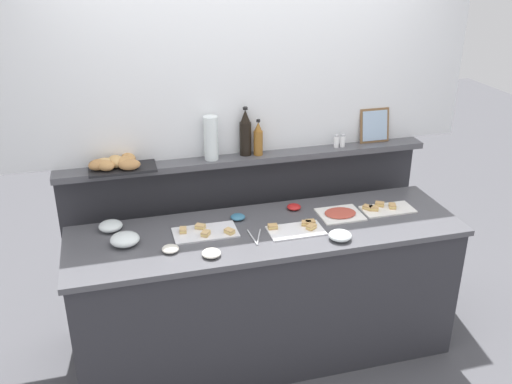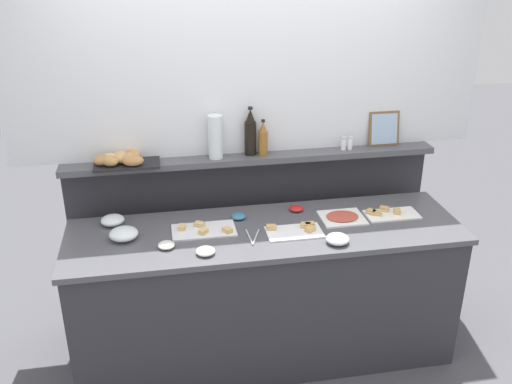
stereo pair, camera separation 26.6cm
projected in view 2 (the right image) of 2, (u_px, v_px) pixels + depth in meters
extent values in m
plane|color=#4C4C51|center=(250.00, 300.00, 4.30)|extent=(12.00, 12.00, 0.00)
cube|color=#2D2D33|center=(266.00, 296.00, 3.58)|extent=(2.33, 0.65, 0.89)
cube|color=#4C4C51|center=(266.00, 232.00, 3.39)|extent=(2.37, 0.69, 0.03)
cube|color=#2D2D33|center=(251.00, 236.00, 3.99)|extent=(2.43, 0.08, 1.19)
cube|color=#4C4C51|center=(252.00, 157.00, 3.70)|extent=(2.43, 0.22, 0.04)
cube|color=silver|center=(250.00, 44.00, 3.47)|extent=(3.03, 0.08, 1.37)
cube|color=silver|center=(204.00, 230.00, 3.36)|extent=(0.38, 0.20, 0.01)
cube|color=tan|center=(203.00, 232.00, 3.32)|extent=(0.06, 0.07, 0.01)
cube|color=#E5C666|center=(203.00, 231.00, 3.32)|extent=(0.06, 0.07, 0.01)
cube|color=tan|center=(203.00, 230.00, 3.32)|extent=(0.06, 0.07, 0.01)
cube|color=tan|center=(182.00, 228.00, 3.37)|extent=(0.05, 0.06, 0.01)
cube|color=#E5C666|center=(182.00, 227.00, 3.36)|extent=(0.05, 0.06, 0.01)
cube|color=tan|center=(182.00, 226.00, 3.36)|extent=(0.05, 0.06, 0.01)
cube|color=tan|center=(200.00, 225.00, 3.40)|extent=(0.07, 0.06, 0.01)
cube|color=#E5C666|center=(200.00, 224.00, 3.40)|extent=(0.07, 0.06, 0.01)
cube|color=tan|center=(199.00, 223.00, 3.39)|extent=(0.07, 0.06, 0.01)
cube|color=tan|center=(227.00, 231.00, 3.33)|extent=(0.06, 0.07, 0.01)
cube|color=#E5C666|center=(227.00, 230.00, 3.33)|extent=(0.06, 0.07, 0.01)
cube|color=tan|center=(227.00, 229.00, 3.33)|extent=(0.06, 0.07, 0.01)
cube|color=white|center=(294.00, 232.00, 3.34)|extent=(0.33, 0.19, 0.01)
cube|color=tan|center=(310.00, 230.00, 3.34)|extent=(0.07, 0.06, 0.01)
cube|color=#E5C666|center=(310.00, 229.00, 3.34)|extent=(0.07, 0.06, 0.01)
cube|color=tan|center=(310.00, 228.00, 3.34)|extent=(0.07, 0.06, 0.01)
cube|color=tan|center=(271.00, 228.00, 3.37)|extent=(0.06, 0.05, 0.01)
cube|color=#E5C666|center=(271.00, 227.00, 3.36)|extent=(0.06, 0.05, 0.01)
cube|color=tan|center=(271.00, 226.00, 3.36)|extent=(0.06, 0.05, 0.01)
cube|color=tan|center=(310.00, 226.00, 3.40)|extent=(0.06, 0.04, 0.01)
cube|color=#E5C666|center=(310.00, 224.00, 3.40)|extent=(0.06, 0.04, 0.01)
cube|color=tan|center=(310.00, 223.00, 3.39)|extent=(0.06, 0.04, 0.01)
cube|color=tan|center=(306.00, 226.00, 3.39)|extent=(0.07, 0.06, 0.01)
cube|color=#E5C666|center=(306.00, 225.00, 3.39)|extent=(0.07, 0.06, 0.01)
cube|color=tan|center=(306.00, 224.00, 3.38)|extent=(0.07, 0.06, 0.01)
cube|color=white|center=(392.00, 215.00, 3.56)|extent=(0.33, 0.17, 0.01)
cube|color=tan|center=(371.00, 213.00, 3.55)|extent=(0.07, 0.07, 0.01)
cube|color=#E5C666|center=(371.00, 212.00, 3.55)|extent=(0.07, 0.07, 0.01)
cube|color=tan|center=(371.00, 211.00, 3.55)|extent=(0.07, 0.07, 0.01)
cube|color=tan|center=(377.00, 214.00, 3.54)|extent=(0.07, 0.06, 0.01)
cube|color=#E5C666|center=(377.00, 213.00, 3.54)|extent=(0.07, 0.06, 0.01)
cube|color=tan|center=(377.00, 212.00, 3.53)|extent=(0.07, 0.06, 0.01)
cube|color=tan|center=(397.00, 212.00, 3.56)|extent=(0.06, 0.07, 0.01)
cube|color=#E5C666|center=(397.00, 211.00, 3.56)|extent=(0.06, 0.07, 0.01)
cube|color=tan|center=(397.00, 210.00, 3.55)|extent=(0.06, 0.07, 0.01)
cube|color=tan|center=(384.00, 210.00, 3.59)|extent=(0.07, 0.06, 0.01)
cube|color=#E5C666|center=(384.00, 209.00, 3.59)|extent=(0.07, 0.06, 0.01)
cube|color=tan|center=(384.00, 208.00, 3.59)|extent=(0.07, 0.06, 0.01)
cube|color=white|center=(342.00, 218.00, 3.51)|extent=(0.27, 0.23, 0.01)
ellipsoid|color=#B24738|center=(342.00, 216.00, 3.51)|extent=(0.20, 0.16, 0.01)
ellipsoid|color=silver|center=(113.00, 220.00, 3.43)|extent=(0.14, 0.14, 0.06)
ellipsoid|color=#599959|center=(113.00, 222.00, 3.44)|extent=(0.11, 0.11, 0.03)
ellipsoid|color=silver|center=(124.00, 234.00, 3.27)|extent=(0.17, 0.17, 0.07)
ellipsoid|color=#E5CC66|center=(124.00, 236.00, 3.27)|extent=(0.13, 0.13, 0.04)
ellipsoid|color=silver|center=(338.00, 239.00, 3.22)|extent=(0.13, 0.13, 0.05)
ellipsoid|color=#E5CC66|center=(337.00, 240.00, 3.23)|extent=(0.10, 0.10, 0.03)
ellipsoid|color=teal|center=(238.00, 216.00, 3.51)|extent=(0.09, 0.09, 0.03)
ellipsoid|color=red|center=(296.00, 208.00, 3.61)|extent=(0.09, 0.09, 0.03)
ellipsoid|color=silver|center=(166.00, 245.00, 3.18)|extent=(0.10, 0.10, 0.03)
ellipsoid|color=silver|center=(206.00, 251.00, 3.12)|extent=(0.11, 0.11, 0.04)
cylinder|color=#B7BABF|center=(249.00, 237.00, 3.29)|extent=(0.02, 0.18, 0.01)
cylinder|color=#B7BABF|center=(256.00, 237.00, 3.29)|extent=(0.07, 0.17, 0.01)
sphere|color=#B7BABF|center=(253.00, 244.00, 3.21)|extent=(0.01, 0.01, 0.01)
cylinder|color=#8E5B23|center=(263.00, 143.00, 3.64)|extent=(0.06, 0.06, 0.16)
cone|color=#8E5B23|center=(263.00, 127.00, 3.59)|extent=(0.05, 0.05, 0.06)
cylinder|color=black|center=(263.00, 121.00, 3.58)|extent=(0.02, 0.02, 0.02)
cylinder|color=black|center=(250.00, 138.00, 3.63)|extent=(0.08, 0.08, 0.22)
cone|color=black|center=(250.00, 116.00, 3.57)|extent=(0.06, 0.06, 0.08)
cylinder|color=black|center=(250.00, 108.00, 3.55)|extent=(0.03, 0.03, 0.02)
cylinder|color=white|center=(344.00, 144.00, 3.74)|extent=(0.03, 0.03, 0.08)
cylinder|color=#B7BABF|center=(344.00, 138.00, 3.73)|extent=(0.03, 0.03, 0.01)
cylinder|color=white|center=(350.00, 144.00, 3.75)|extent=(0.03, 0.03, 0.08)
cylinder|color=#B7BABF|center=(350.00, 138.00, 3.73)|extent=(0.03, 0.03, 0.01)
cube|color=black|center=(127.00, 162.00, 3.53)|extent=(0.40, 0.26, 0.02)
ellipsoid|color=tan|center=(121.00, 157.00, 3.49)|extent=(0.13, 0.15, 0.07)
ellipsoid|color=#B7844C|center=(110.00, 161.00, 3.44)|extent=(0.15, 0.15, 0.06)
ellipsoid|color=#B7844C|center=(133.00, 155.00, 3.55)|extent=(0.11, 0.14, 0.06)
ellipsoid|color=tan|center=(120.00, 159.00, 3.48)|extent=(0.14, 0.11, 0.05)
ellipsoid|color=#AD7A47|center=(133.00, 161.00, 3.44)|extent=(0.14, 0.10, 0.06)
ellipsoid|color=tan|center=(109.00, 159.00, 3.48)|extent=(0.15, 0.11, 0.06)
ellipsoid|color=#AD7A47|center=(103.00, 160.00, 3.46)|extent=(0.15, 0.13, 0.06)
ellipsoid|color=#B7844C|center=(128.00, 158.00, 3.48)|extent=(0.10, 0.14, 0.07)
cube|color=brown|center=(384.00, 129.00, 3.79)|extent=(0.21, 0.05, 0.23)
cube|color=#99B2CC|center=(384.00, 129.00, 3.79)|extent=(0.18, 0.04, 0.20)
cylinder|color=silver|center=(215.00, 137.00, 3.56)|extent=(0.09, 0.09, 0.28)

